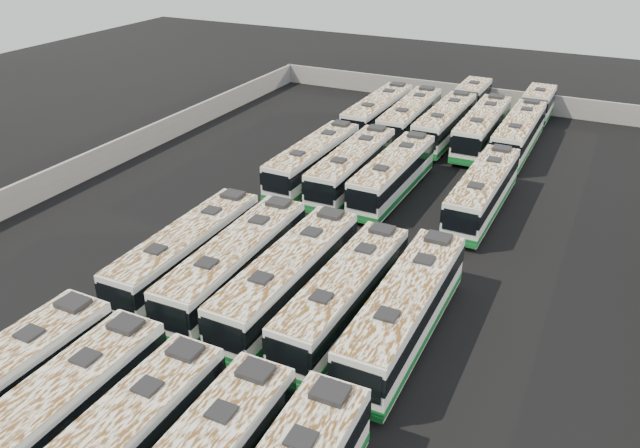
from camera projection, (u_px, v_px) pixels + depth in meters
The scene contains 17 objects.
ground at pixel (322, 242), 42.35m from camera, with size 140.00×140.00×0.00m, color black.
perimeter_wall at pixel (322, 227), 41.84m from camera, with size 45.20×73.20×2.20m.
bus_front_left at pixel (41, 428), 24.91m from camera, with size 2.73×12.65×3.56m.
bus_midfront_far_left at pixel (188, 251), 37.61m from camera, with size 2.78×12.50×3.52m.
bus_midfront_left at pixel (236, 264), 36.21m from camera, with size 3.01×12.87×3.61m.
bus_midfront_center at pixel (288, 278), 34.83m from camera, with size 2.87×12.88×3.62m.
bus_midfront_right at pixel (344, 295), 33.43m from camera, with size 2.86×12.40×3.48m.
bus_midfront_far_right at pixel (405, 311), 32.00m from camera, with size 2.73×12.90×3.64m.
bus_midback_far_left at pixel (314, 160), 50.89m from camera, with size 2.75×12.43×3.50m.
bus_midback_left at pixel (352, 167), 49.49m from camera, with size 2.88×12.67×3.56m.
bus_midback_center at pixel (393, 174), 48.23m from camera, with size 2.76×12.41×3.49m.
bus_midback_far_right at pixel (483, 191), 45.39m from camera, with size 2.80×12.46×3.50m.
bus_back_far_left at pixel (378, 113), 62.11m from camera, with size 2.75×12.76×3.60m.
bus_back_left at pixel (410, 118), 60.69m from camera, with size 2.99×12.80×3.59m.
bus_back_center at pixel (455, 114), 61.98m from camera, with size 2.90×19.52×3.54m.
bus_back_right at pixel (482, 128), 57.97m from camera, with size 2.77×12.81×3.61m.
bus_back_far_right at pixel (526, 123), 59.33m from camera, with size 2.77×19.65×3.56m.
Camera 1 is at (16.29, -33.29, 20.54)m, focal length 35.00 mm.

